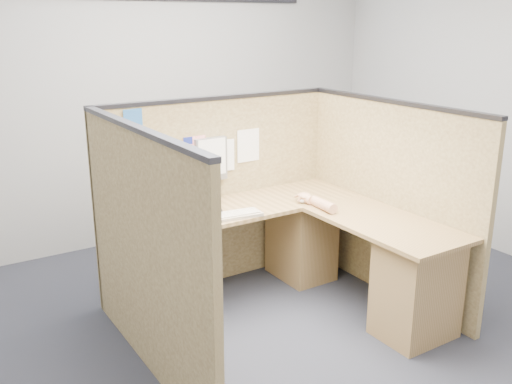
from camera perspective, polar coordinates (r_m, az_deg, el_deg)
floor at (r=4.14m, az=3.40°, el=-13.50°), size 5.00×5.00×0.00m
wall_back at (r=5.59m, az=-10.16°, el=9.48°), size 5.00×0.00×5.00m
cubicle_partitions at (r=4.14m, az=0.13°, el=-1.77°), size 2.06×1.83×1.53m
l_desk at (r=4.27m, az=3.25°, el=-6.63°), size 1.95×1.75×0.73m
laptop at (r=4.27m, az=-6.12°, el=-1.00°), size 0.39×0.40×0.24m
keyboard at (r=4.09m, az=-2.58°, el=-2.37°), size 0.48×0.21×0.03m
mouse at (r=4.44m, az=4.84°, el=-0.74°), size 0.12×0.09×0.05m
hand_forearm at (r=4.33m, az=6.12°, el=-1.00°), size 0.12×0.41×0.09m
blue_poster at (r=4.17m, az=-12.00°, el=6.56°), size 0.17×0.03×0.23m
american_flag at (r=4.37m, az=-6.41°, el=4.62°), size 0.19×0.01×0.33m
file_holder at (r=4.45m, az=-4.53°, el=3.30°), size 0.27×0.05×0.34m
paper_left at (r=4.52m, az=-3.36°, el=3.66°), size 0.20×0.03×0.25m
paper_right at (r=4.63m, az=-0.77°, el=4.67°), size 0.21×0.01×0.27m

